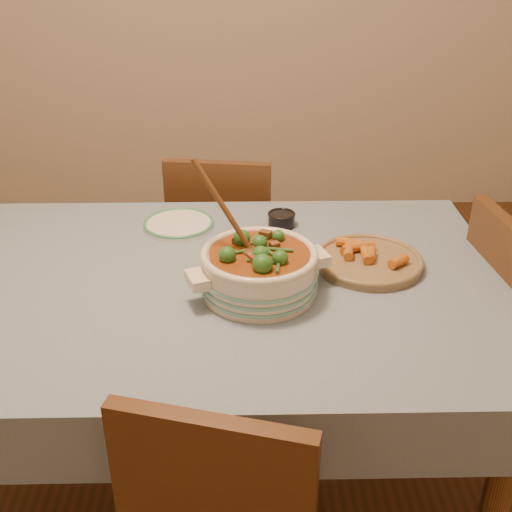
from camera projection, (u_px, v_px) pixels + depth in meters
The scene contains 7 objects.
floor at pixel (212, 477), 2.12m from camera, with size 4.50×4.50×0.00m, color #452C13.
dining_table at pixel (205, 308), 1.81m from camera, with size 1.68×1.08×0.76m.
stew_casserole at pixel (259, 267), 1.67m from camera, with size 0.39×0.38×0.36m.
white_plate at pixel (179, 224), 2.06m from camera, with size 0.23×0.23×0.02m.
condiment_bowl at pixel (281, 219), 2.06m from camera, with size 0.09×0.09×0.05m.
fried_plate at pixel (369, 259), 1.83m from camera, with size 0.34×0.34×0.05m.
chair_far at pixel (223, 240), 2.59m from camera, with size 0.45×0.45×0.85m.
Camera 1 is at (0.11, -1.53, 1.65)m, focal length 45.00 mm.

